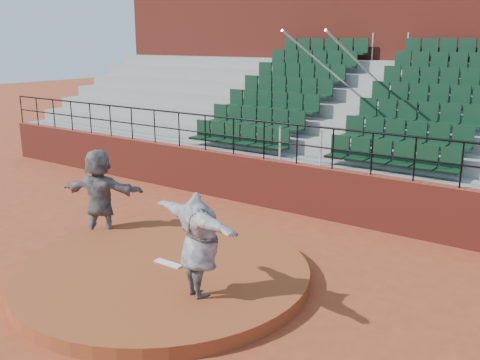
# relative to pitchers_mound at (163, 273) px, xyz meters

# --- Properties ---
(ground) EXTENTS (90.00, 90.00, 0.00)m
(ground) POSITION_rel_pitchers_mound_xyz_m (0.00, 0.00, -0.12)
(ground) COLOR #9B3F23
(ground) RESTS_ON ground
(pitchers_mound) EXTENTS (5.50, 5.50, 0.25)m
(pitchers_mound) POSITION_rel_pitchers_mound_xyz_m (0.00, 0.00, 0.00)
(pitchers_mound) COLOR brown
(pitchers_mound) RESTS_ON ground
(pitching_rubber) EXTENTS (0.60, 0.15, 0.03)m
(pitching_rubber) POSITION_rel_pitchers_mound_xyz_m (0.00, 0.15, 0.14)
(pitching_rubber) COLOR white
(pitching_rubber) RESTS_ON pitchers_mound
(boundary_wall) EXTENTS (24.00, 0.30, 1.30)m
(boundary_wall) POSITION_rel_pitchers_mound_xyz_m (0.00, 5.00, 0.53)
(boundary_wall) COLOR maroon
(boundary_wall) RESTS_ON ground
(wall_railing) EXTENTS (24.04, 0.05, 1.03)m
(wall_railing) POSITION_rel_pitchers_mound_xyz_m (0.00, 5.00, 1.90)
(wall_railing) COLOR black
(wall_railing) RESTS_ON boundary_wall
(seating_deck) EXTENTS (24.00, 5.97, 4.63)m
(seating_deck) POSITION_rel_pitchers_mound_xyz_m (0.00, 8.65, 1.32)
(seating_deck) COLOR gray
(seating_deck) RESTS_ON ground
(press_box_facade) EXTENTS (24.00, 3.00, 7.10)m
(press_box_facade) POSITION_rel_pitchers_mound_xyz_m (0.00, 12.60, 3.43)
(press_box_facade) COLOR maroon
(press_box_facade) RESTS_ON ground
(pitcher) EXTENTS (2.29, 1.20, 1.80)m
(pitcher) POSITION_rel_pitchers_mound_xyz_m (1.30, -0.48, 1.02)
(pitcher) COLOR black
(pitcher) RESTS_ON pitchers_mound
(fielder) EXTENTS (2.00, 1.31, 2.06)m
(fielder) POSITION_rel_pitchers_mound_xyz_m (-2.65, 0.81, 0.91)
(fielder) COLOR black
(fielder) RESTS_ON ground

